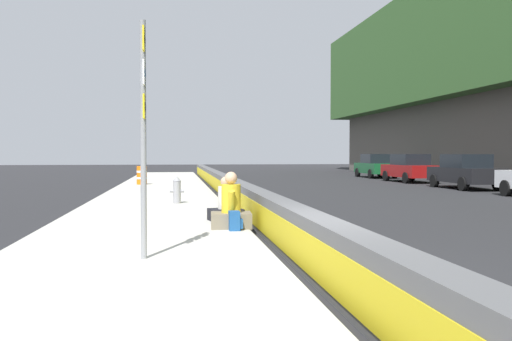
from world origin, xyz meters
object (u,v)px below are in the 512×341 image
(route_sign_post, at_px, (144,121))
(backpack, at_px, (235,221))
(seated_person_middle, at_px, (226,207))
(fire_hydrant, at_px, (177,189))
(parked_car_midline, at_px, (409,168))
(parked_car_far, at_px, (376,166))
(construction_barrel, at_px, (142,175))
(parked_car_fourth, at_px, (465,171))
(seated_person_foreground, at_px, (231,210))

(route_sign_post, height_order, backpack, route_sign_post)
(seated_person_middle, height_order, backpack, seated_person_middle)
(fire_hydrant, height_order, seated_person_middle, seated_person_middle)
(seated_person_middle, relative_size, parked_car_midline, 0.23)
(route_sign_post, bearing_deg, fire_hydrant, -3.23)
(route_sign_post, xyz_separation_m, parked_car_far, (29.16, -14.78, -1.37))
(construction_barrel, bearing_deg, parked_car_fourth, -103.35)
(fire_hydrant, distance_m, parked_car_midline, 19.65)
(backpack, distance_m, parked_car_far, 29.41)
(fire_hydrant, bearing_deg, construction_barrel, 9.08)
(backpack, relative_size, construction_barrel, 0.42)
(seated_person_foreground, xyz_separation_m, backpack, (-0.43, -0.03, -0.18))
(parked_car_midline, xyz_separation_m, parked_car_far, (6.20, -0.22, 0.00))
(backpack, bearing_deg, seated_person_middle, 1.33)
(seated_person_foreground, relative_size, seated_person_middle, 1.15)
(seated_person_foreground, xyz_separation_m, construction_barrel, (17.02, 2.90, 0.10))
(route_sign_post, relative_size, seated_person_foreground, 2.99)
(seated_person_foreground, xyz_separation_m, parked_car_far, (25.90, -13.13, 0.35))
(backpack, xyz_separation_m, parked_car_fourth, (13.71, -12.87, 0.53))
(fire_hydrant, distance_m, construction_barrel, 11.20)
(route_sign_post, bearing_deg, parked_car_fourth, -41.37)
(fire_hydrant, xyz_separation_m, seated_person_middle, (-4.74, -1.13, -0.12))
(construction_barrel, height_order, parked_car_midline, parked_car_midline)
(backpack, xyz_separation_m, construction_barrel, (17.46, 2.94, 0.28))
(route_sign_post, xyz_separation_m, seated_person_middle, (4.48, -1.65, -1.76))
(backpack, bearing_deg, parked_car_midline, -32.60)
(route_sign_post, xyz_separation_m, fire_hydrant, (9.22, -0.52, -1.65))
(parked_car_fourth, relative_size, parked_car_midline, 0.99)
(route_sign_post, relative_size, parked_car_far, 0.79)
(parked_car_far, bearing_deg, parked_car_midline, 178.01)
(seated_person_middle, relative_size, backpack, 2.63)
(fire_hydrant, height_order, parked_car_far, parked_car_far)
(fire_hydrant, bearing_deg, parked_car_midline, -45.64)
(route_sign_post, distance_m, seated_person_foreground, 4.04)
(parked_car_midline, bearing_deg, parked_car_far, -1.99)
(backpack, bearing_deg, parked_car_far, -26.44)
(parked_car_far, bearing_deg, fire_hydrant, 144.42)
(construction_barrel, distance_m, parked_car_far, 18.32)
(backpack, height_order, parked_car_midline, parked_car_midline)
(backpack, xyz_separation_m, parked_car_midline, (20.14, -12.88, 0.53))
(seated_person_foreground, distance_m, construction_barrel, 17.27)
(fire_hydrant, bearing_deg, parked_car_far, -35.58)
(fire_hydrant, xyz_separation_m, seated_person_foreground, (-5.96, -1.14, -0.07))
(seated_person_middle, xyz_separation_m, parked_car_midline, (18.48, -12.92, 0.39))
(fire_hydrant, xyz_separation_m, parked_car_far, (19.93, -14.26, 0.27))
(parked_car_far, bearing_deg, parked_car_fourth, 178.97)
(seated_person_middle, height_order, construction_barrel, seated_person_middle)
(seated_person_foreground, bearing_deg, construction_barrel, 9.68)
(route_sign_post, xyz_separation_m, backpack, (2.82, -1.69, -1.90))
(seated_person_middle, distance_m, parked_car_far, 27.95)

